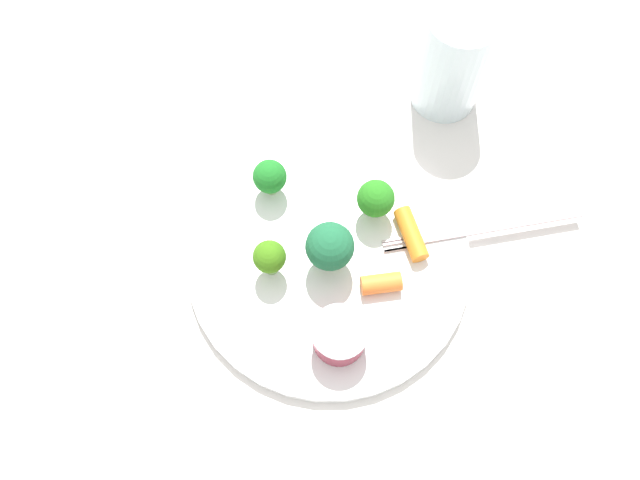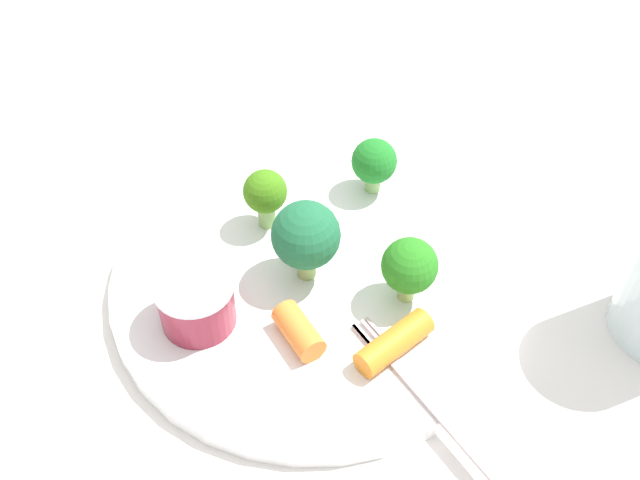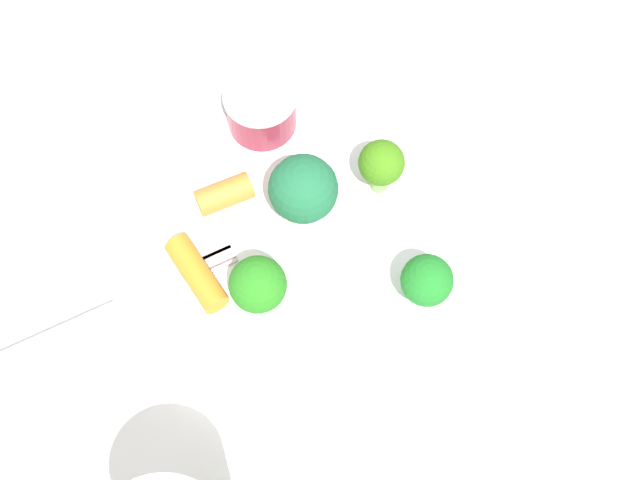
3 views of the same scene
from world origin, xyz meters
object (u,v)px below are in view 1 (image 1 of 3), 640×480
Objects in this scene: sauce_cup at (339,336)px; broccoli_floret_0 at (335,246)px; broccoli_floret_1 at (376,199)px; carrot_stick_1 at (411,234)px; fork at (480,230)px; broccoli_floret_2 at (270,177)px; drinking_glass at (453,61)px; carrot_stick_0 at (381,283)px; broccoli_floret_3 at (270,258)px; plate at (329,259)px.

broccoli_floret_0 is (-0.08, 0.00, 0.02)m from sauce_cup.
broccoli_floret_1 is 0.92× the size of carrot_stick_1.
broccoli_floret_1 is 0.11m from fork.
drinking_glass reaches higher than broccoli_floret_2.
carrot_stick_0 reaches higher than fork.
sauce_cup is 0.09m from broccoli_floret_3.
broccoli_floret_0 reaches higher than broccoli_floret_3.
carrot_stick_1 is (-0.01, 0.08, 0.01)m from plate.
drinking_glass is at bearing 140.91° from plate.
broccoli_floret_0 is at bearing -43.57° from broccoli_floret_1.
plate is 4.51× the size of broccoli_floret_0.
broccoli_floret_2 is at bearing -140.33° from carrot_stick_0.
broccoli_floret_1 is 0.24× the size of fork.
carrot_stick_0 reaches higher than plate.
sauce_cup is 0.83× the size of broccoli_floret_0.
broccoli_floret_3 is 0.10m from carrot_stick_0.
broccoli_floret_3 is 0.20m from fork.
broccoli_floret_2 is at bearing -147.86° from plate.
broccoli_floret_1 is 0.41× the size of drinking_glass.
broccoli_floret_0 is 1.14× the size of carrot_stick_1.
carrot_stick_1 is (0.07, 0.13, -0.02)m from broccoli_floret_2.
fork is (0.03, 0.10, -0.03)m from broccoli_floret_1.
sauce_cup is 0.42× the size of drinking_glass.
broccoli_floret_1 is at bearing -35.13° from drinking_glass.
broccoli_floret_1 is (-0.12, 0.05, 0.01)m from sauce_cup.
drinking_glass is (-0.26, 0.14, 0.03)m from sauce_cup.
carrot_stick_1 reaches higher than fork.
broccoli_floret_3 is 0.14m from carrot_stick_1.
carrot_stick_0 is at bearing -37.56° from carrot_stick_1.
drinking_glass is at bearing 117.58° from broccoli_floret_2.
broccoli_floret_0 is 0.06m from broccoli_floret_1.
broccoli_floret_2 is (-0.16, -0.05, 0.01)m from sauce_cup.
broccoli_floret_1 is 0.17m from drinking_glass.
broccoli_floret_0 is 0.50× the size of drinking_glass.
sauce_cup reaches higher than plate.
broccoli_floret_3 is 0.39× the size of drinking_glass.
carrot_stick_1 is at bearing 142.44° from carrot_stick_0.
sauce_cup is 0.25× the size of fork.
sauce_cup is 0.12m from carrot_stick_1.
carrot_stick_0 is at bearing 74.08° from broccoli_floret_3.
broccoli_floret_1 is 0.08m from carrot_stick_0.
broccoli_floret_2 is at bearing -163.14° from sauce_cup.
broccoli_floret_3 reaches higher than fork.
sauce_cup is at bearing -29.08° from drinking_glass.
plate is 0.10m from broccoli_floret_2.
carrot_stick_1 is 0.26× the size of fork.
broccoli_floret_2 reaches higher than fork.
sauce_cup reaches higher than fork.
carrot_stick_1 is 0.07m from fork.
broccoli_floret_1 is (-0.04, 0.05, 0.04)m from plate.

